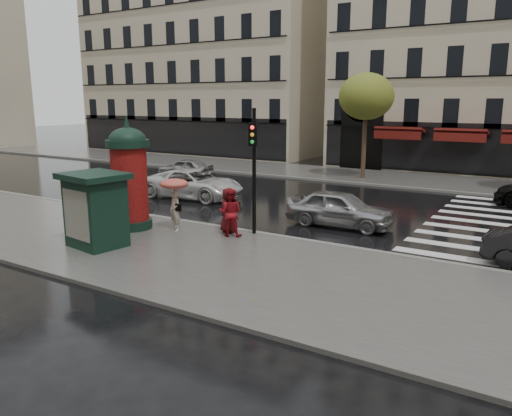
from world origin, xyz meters
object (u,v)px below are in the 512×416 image
Objects in this scene: newsstand at (96,209)px; car_far_silver at (185,168)px; woman_red at (230,212)px; man_burgundy at (228,210)px; car_silver at (340,208)px; traffic_light at (254,159)px; woman_umbrella at (174,195)px; morris_column at (129,175)px; car_white at (193,184)px.

car_far_silver is at bearing 118.95° from newsstand.
man_burgundy is at bearing -67.88° from woman_red.
woman_red is 1.03× the size of man_burgundy.
car_silver is at bearing 58.63° from car_far_silver.
man_burgundy is at bearing -160.82° from traffic_light.
man_burgundy is 14.68m from car_far_silver.
car_silver is at bearing 41.17° from woman_umbrella.
morris_column is at bearing 108.83° from newsstand.
car_far_silver is (-4.79, 5.17, -0.10)m from car_white.
car_white is at bearing 78.51° from car_silver.
woman_umbrella is at bearing -150.90° from car_white.
woman_umbrella is 1.17× the size of woman_red.
morris_column is at bearing 31.14° from man_burgundy.
woman_umbrella is at bearing 73.70° from newsstand.
woman_umbrella is at bearing 33.18° from car_far_silver.
woman_red is 0.47× the size of car_far_silver.
newsstand reaches higher than car_silver.
car_silver is at bearing -104.35° from car_white.
car_white reaches higher than car_silver.
traffic_light is (2.81, 1.12, 1.42)m from woman_umbrella.
morris_column is 0.95× the size of traffic_light.
woman_umbrella is at bearing -158.35° from traffic_light.
newsstand is at bearing -165.58° from car_white.
morris_column is (-3.93, -1.03, 1.21)m from woman_red.
car_far_silver is (-6.94, 11.64, -1.56)m from morris_column.
newsstand is at bearing 140.31° from car_silver.
morris_column is 1.16× the size of car_far_silver.
car_white is (-6.08, 5.44, -0.25)m from woman_red.
morris_column is at bearing -160.07° from woman_umbrella.
woman_umbrella is 1.21× the size of man_burgundy.
woman_umbrella is 0.38× the size of car_white.
newsstand is 0.47× the size of car_white.
car_silver is 1.15× the size of car_far_silver.
traffic_light is at bearing -151.16° from man_burgundy.
morris_column reaches higher than man_burgundy.
traffic_light is at bearing -150.04° from woman_red.
woman_red is 0.33× the size of car_white.
car_far_silver is at bearing 38.71° from car_white.
woman_umbrella is 6.55m from car_silver.
man_burgundy is (-0.35, 0.37, -0.03)m from woman_red.
traffic_light is at bearing 145.37° from car_silver.
woman_red is at bearing 142.62° from man_burgundy.
woman_red is at bearing 144.27° from car_silver.
car_silver is 0.80× the size of car_white.
car_silver is at bearing 56.62° from traffic_light.
woman_umbrella is 0.45× the size of traffic_light.
man_burgundy is at bearing 22.81° from woman_umbrella.
newsstand reaches higher than car_white.
morris_column is (-1.68, -0.61, 0.74)m from woman_umbrella.
car_silver reaches higher than car_far_silver.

